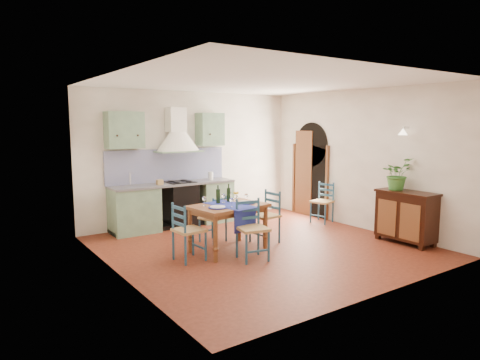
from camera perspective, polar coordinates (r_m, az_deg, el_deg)
name	(u,v)px	position (r m, az deg, el deg)	size (l,w,h in m)	color
floor	(262,247)	(7.51, 2.92, -8.88)	(5.00, 5.00, 0.00)	#481B0F
back_wall	(177,176)	(8.98, -8.39, 0.59)	(5.00, 0.96, 2.80)	white
right_wall	(349,162)	(9.16, 14.37, 2.38)	(0.26, 5.00, 2.80)	white
left_wall	(117,177)	(6.06, -16.09, 0.40)	(0.04, 5.00, 2.80)	white
ceiling	(263,82)	(7.24, 3.08, 12.94)	(5.00, 5.00, 0.01)	silver
dining_table	(229,210)	(7.13, -1.52, -4.04)	(1.32, 1.02, 1.10)	brown
chair_near	(252,229)	(6.73, 1.58, -6.51)	(0.52, 0.52, 0.94)	navy
chair_far	(214,218)	(7.70, -3.48, -5.12)	(0.49, 0.49, 0.84)	navy
chair_left	(187,231)	(6.70, -7.03, -6.77)	(0.45, 0.45, 0.91)	navy
chair_right	(266,216)	(7.69, 3.50, -4.80)	(0.46, 0.46, 0.93)	navy
chair_spare	(323,202)	(9.40, 10.97, -2.86)	(0.50, 0.50, 0.87)	navy
sideboard	(406,215)	(8.17, 21.25, -4.37)	(0.50, 1.05, 0.94)	black
potted_plant	(397,174)	(8.17, 20.18, 0.77)	(0.52, 0.45, 0.58)	#37742D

